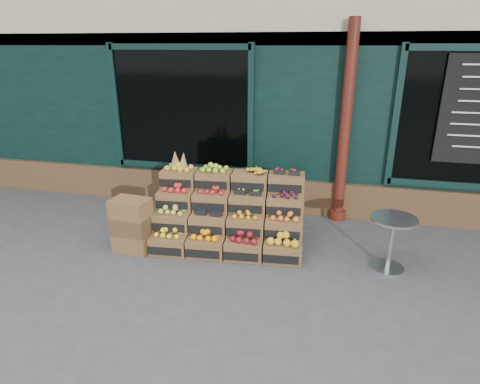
# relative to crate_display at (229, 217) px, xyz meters

# --- Properties ---
(ground) EXTENTS (60.00, 60.00, 0.00)m
(ground) POSITION_rel_crate_display_xyz_m (0.38, -0.78, -0.41)
(ground) COLOR #3D3D3F
(ground) RESTS_ON ground
(shop_facade) EXTENTS (12.00, 6.24, 4.80)m
(shop_facade) POSITION_rel_crate_display_xyz_m (0.39, 4.33, 1.98)
(shop_facade) COLOR black
(shop_facade) RESTS_ON ground
(crate_display) EXTENTS (2.22, 1.23, 1.34)m
(crate_display) POSITION_rel_crate_display_xyz_m (0.00, 0.00, 0.00)
(crate_display) COLOR brown
(crate_display) RESTS_ON ground
(spare_crates) EXTENTS (0.55, 0.40, 0.78)m
(spare_crates) POSITION_rel_crate_display_xyz_m (-1.30, -0.55, -0.02)
(spare_crates) COLOR brown
(spare_crates) RESTS_ON ground
(bistro_table) EXTENTS (0.59, 0.59, 0.74)m
(bistro_table) POSITION_rel_crate_display_xyz_m (2.25, -0.27, 0.05)
(bistro_table) COLOR silver
(bistro_table) RESTS_ON ground
(shopkeeper) EXTENTS (0.70, 0.51, 1.78)m
(shopkeeper) POSITION_rel_crate_display_xyz_m (-0.82, 1.93, 0.48)
(shopkeeper) COLOR #154C1C
(shopkeeper) RESTS_ON ground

